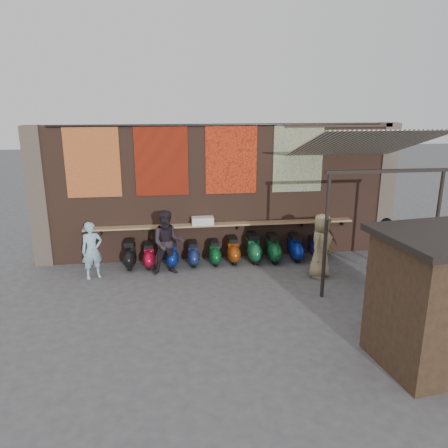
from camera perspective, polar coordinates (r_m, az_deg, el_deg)
The scene contains 34 objects.
ground at distance 11.17m, azimuth 1.27°, elevation -8.77°, with size 70.00×70.00×0.00m, color #474749.
brick_wall at distance 13.10m, azimuth -0.52°, elevation 4.18°, with size 10.00×0.40×4.00m, color brown.
pier_left at distance 13.49m, azimuth -23.05°, elevation 3.24°, with size 0.50×0.50×4.00m, color #4C4238.
pier_right at distance 14.67m, azimuth 20.13°, elevation 4.48°, with size 0.50×0.50×4.00m, color #4C4238.
eating_counter at distance 12.96m, azimuth -0.30°, elevation -0.05°, with size 8.00×0.32×0.05m, color #9E7A51.
shelf_box at distance 12.83m, azimuth -2.80°, elevation 0.42°, with size 0.63×0.31×0.23m, color white.
tapestry_redgold at distance 12.77m, azimuth -16.80°, elevation 7.76°, with size 1.50×0.02×2.00m, color maroon.
tapestry_sun at distance 12.61m, azimuth -8.17°, elevation 8.18°, with size 1.50×0.02×2.00m, color red.
tapestry_orange at distance 12.76m, azimuth 0.95°, elevation 8.42°, with size 1.50×0.02×2.00m, color red.
tapestry_multi at distance 13.20m, azimuth 9.66°, elevation 8.46°, with size 1.50×0.02×2.00m, color #2B43A0.
hang_rail at distance 12.61m, azimuth -0.41°, elevation 12.81°, with size 0.06×0.06×9.50m, color black.
scooter_stool_0 at distance 12.85m, azimuth -12.20°, elevation -3.89°, with size 0.37×0.82×0.78m, color black, non-canonical shape.
scooter_stool_1 at distance 12.76m, azimuth -9.74°, elevation -4.08°, with size 0.33×0.74×0.70m, color #A60C27, non-canonical shape.
scooter_stool_2 at distance 12.72m, azimuth -6.84°, elevation -3.88°, with size 0.36×0.80×0.76m, color navy, non-canonical shape.
scooter_stool_3 at distance 12.77m, azimuth -4.03°, elevation -3.89°, with size 0.33×0.72×0.69m, color navy, non-canonical shape.
scooter_stool_4 at distance 12.84m, azimuth -1.23°, elevation -3.75°, with size 0.33×0.72×0.69m, color #0B5023, non-canonical shape.
scooter_stool_5 at distance 12.94m, azimuth 1.17°, elevation -3.43°, with size 0.36×0.79×0.75m, color #8E370C, non-canonical shape.
scooter_stool_6 at distance 13.03m, azimuth 3.85°, elevation -3.16°, with size 0.39×0.87×0.83m, color #165936, non-canonical shape.
scooter_stool_7 at distance 13.09m, azimuth 6.41°, elevation -3.18°, with size 0.38×0.85×0.81m, color #105029, non-canonical shape.
scooter_stool_8 at distance 13.31m, azimuth 9.26°, elevation -3.04°, with size 0.37×0.82×0.78m, color navy, non-canonical shape.
scooter_stool_9 at distance 13.53m, azimuth 11.74°, elevation -3.08°, with size 0.32×0.71×0.67m, color #1A1654, non-canonical shape.
diner_left at distance 12.24m, azimuth -16.85°, elevation -3.32°, with size 0.57×0.37×1.55m, color #97C0DC.
diner_right at distance 12.03m, azimuth -7.37°, elevation -2.44°, with size 0.88×0.69×1.81m, color #271E26.
shopper_navy at distance 11.66m, azimuth 20.21°, elevation -3.72°, with size 1.10×0.46×1.89m, color black.
shopper_grey at distance 11.83m, azimuth 20.45°, elevation -4.47°, with size 0.96×0.55×1.49m, color slate.
shopper_tan at distance 12.03m, azimuth 12.55°, elevation -2.78°, with size 0.87×0.56×1.77m, color #93815D.
market_stall at distance 8.82m, azimuth 26.86°, elevation -9.14°, with size 2.19×1.64×2.37m, color black.
stall_sign at distance 9.22m, azimuth 23.82°, elevation -4.12°, with size 1.20×0.04×0.50m, color gold.
stall_shelf at distance 9.53m, azimuth 23.24°, elevation -8.96°, with size 1.82×0.10×0.06m, color #473321.
awning_canvas at distance 12.11m, azimuth 17.53°, elevation 9.91°, with size 3.20×3.40×0.03m, color beige.
awning_ledger at distance 13.53m, azimuth 14.81°, elevation 12.38°, with size 3.30×0.08×0.12m, color #33261C.
awning_header at distance 10.83m, azimuth 20.63°, elevation 6.49°, with size 3.00×0.08×0.08m, color black.
awning_post_left at distance 10.59m, azimuth 13.13°, elevation -1.61°, with size 0.09×0.09×3.10m, color black.
awning_post_right at distance 11.87m, azimuth 25.89°, elevation -0.94°, with size 0.09×0.09×3.10m, color black.
Camera 1 is at (-1.60, -10.02, 4.67)m, focal length 35.00 mm.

